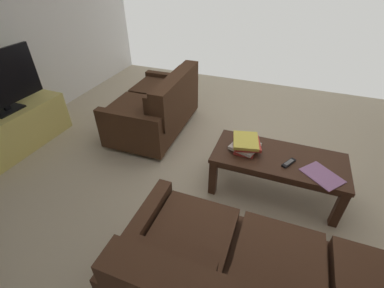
# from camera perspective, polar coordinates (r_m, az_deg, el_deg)

# --- Properties ---
(ground_plane) EXTENTS (6.00, 5.13, 0.01)m
(ground_plane) POSITION_cam_1_polar(r_m,az_deg,el_deg) (3.05, 9.81, -5.03)
(ground_plane) COLOR #B7A88E
(loveseat_near) EXTENTS (0.86, 1.37, 0.81)m
(loveseat_near) POSITION_cam_1_polar(r_m,az_deg,el_deg) (3.52, -7.40, 8.03)
(loveseat_near) COLOR black
(loveseat_near) RESTS_ON ground
(coffee_table) EXTENTS (1.21, 0.55, 0.44)m
(coffee_table) POSITION_cam_1_polar(r_m,az_deg,el_deg) (2.61, 18.12, -3.83)
(coffee_table) COLOR #3D2316
(coffee_table) RESTS_ON ground
(tv_stand) EXTENTS (0.45, 1.23, 0.50)m
(tv_stand) POSITION_cam_1_polar(r_m,az_deg,el_deg) (3.83, -33.70, 2.66)
(tv_stand) COLOR #D8C666
(tv_stand) RESTS_ON ground
(book_stack) EXTENTS (0.31, 0.33, 0.11)m
(book_stack) POSITION_cam_1_polar(r_m,az_deg,el_deg) (2.56, 11.58, 0.01)
(book_stack) COLOR #C63833
(book_stack) RESTS_ON coffee_table
(tv_remote) EXTENTS (0.12, 0.16, 0.02)m
(tv_remote) POSITION_cam_1_polar(r_m,az_deg,el_deg) (2.51, 20.22, -3.88)
(tv_remote) COLOR black
(tv_remote) RESTS_ON coffee_table
(loose_magazine) EXTENTS (0.38, 0.37, 0.01)m
(loose_magazine) POSITION_cam_1_polar(r_m,az_deg,el_deg) (2.50, 26.35, -6.15)
(loose_magazine) COLOR #996699
(loose_magazine) RESTS_ON coffee_table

